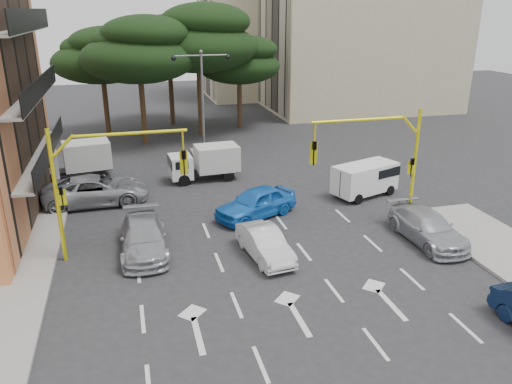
% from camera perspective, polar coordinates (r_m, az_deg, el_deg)
% --- Properties ---
extents(ground, '(120.00, 120.00, 0.00)m').
position_cam_1_polar(ground, '(22.81, 0.74, -7.44)').
color(ground, '#28282B').
rests_on(ground, ground).
extents(median_strip, '(1.40, 6.00, 0.15)m').
position_cam_1_polar(median_strip, '(37.38, -5.86, 3.77)').
color(median_strip, gray).
rests_on(median_strip, ground).
extents(apartment_beige_near, '(20.20, 12.15, 18.70)m').
position_cam_1_polar(apartment_beige_near, '(57.41, 12.06, 18.56)').
color(apartment_beige_near, '#BDB58E').
rests_on(apartment_beige_near, ground).
extents(apartment_beige_far, '(16.20, 12.15, 16.70)m').
position_cam_1_polar(apartment_beige_far, '(66.11, 1.40, 18.27)').
color(apartment_beige_far, '#BDB58E').
rests_on(apartment_beige_far, ground).
extents(pine_left_near, '(9.15, 9.15, 10.23)m').
position_cam_1_polar(pine_left_near, '(41.55, -13.21, 15.59)').
color(pine_left_near, '#382616').
rests_on(pine_left_near, ground).
extents(pine_center, '(9.98, 9.98, 11.16)m').
position_cam_1_polar(pine_center, '(43.96, -6.60, 17.10)').
color(pine_center, '#382616').
rests_on(pine_center, ground).
extents(pine_left_far, '(8.32, 8.32, 9.30)m').
position_cam_1_polar(pine_left_far, '(45.59, -17.25, 14.72)').
color(pine_left_far, '#382616').
rests_on(pine_left_far, ground).
extents(pine_right, '(7.49, 7.49, 8.37)m').
position_cam_1_polar(pine_right, '(46.82, -1.87, 14.85)').
color(pine_right, '#382616').
rests_on(pine_right, ground).
extents(pine_back, '(9.15, 9.15, 10.23)m').
position_cam_1_polar(pine_back, '(48.72, -9.91, 16.42)').
color(pine_back, '#382616').
rests_on(pine_back, ground).
extents(signal_mast_right, '(5.79, 0.37, 6.00)m').
position_cam_1_polar(signal_mast_right, '(25.60, 14.42, 4.39)').
color(signal_mast_right, yellow).
rests_on(signal_mast_right, ground).
extents(signal_mast_left, '(5.79, 0.37, 6.00)m').
position_cam_1_polar(signal_mast_left, '(22.51, -17.58, 1.92)').
color(signal_mast_left, yellow).
rests_on(signal_mast_left, ground).
extents(street_lamp_center, '(4.16, 0.36, 7.77)m').
position_cam_1_polar(street_lamp_center, '(36.25, -6.17, 11.91)').
color(street_lamp_center, slate).
rests_on(street_lamp_center, median_strip).
extents(car_white_hatch, '(1.93, 4.19, 1.33)m').
position_cam_1_polar(car_white_hatch, '(22.53, 1.01, -5.91)').
color(car_white_hatch, silver).
rests_on(car_white_hatch, ground).
extents(car_blue_compact, '(5.07, 3.74, 1.61)m').
position_cam_1_polar(car_blue_compact, '(26.76, -0.02, -1.23)').
color(car_blue_compact, blue).
rests_on(car_blue_compact, ground).
extents(car_silver_wagon, '(2.14, 5.12, 1.48)m').
position_cam_1_polar(car_silver_wagon, '(23.53, -12.73, -5.06)').
color(car_silver_wagon, '#A3A5AB').
rests_on(car_silver_wagon, ground).
extents(car_silver_cross_a, '(5.93, 2.79, 1.64)m').
position_cam_1_polar(car_silver_cross_a, '(29.98, -17.76, 0.20)').
color(car_silver_cross_a, '#9FA1A7').
rests_on(car_silver_cross_a, ground).
extents(car_silver_parked, '(2.11, 5.00, 1.44)m').
position_cam_1_polar(car_silver_parked, '(25.37, 19.01, -3.84)').
color(car_silver_parked, '#AAACB2').
rests_on(car_silver_parked, ground).
extents(van_white, '(4.35, 2.99, 1.99)m').
position_cam_1_polar(van_white, '(30.48, 12.32, 1.39)').
color(van_white, white).
rests_on(van_white, ground).
extents(box_truck_a, '(5.13, 2.75, 2.40)m').
position_cam_1_polar(box_truck_a, '(34.93, -20.13, 3.36)').
color(box_truck_a, silver).
rests_on(box_truck_a, ground).
extents(box_truck_b, '(4.65, 2.17, 2.24)m').
position_cam_1_polar(box_truck_b, '(32.74, -5.87, 3.30)').
color(box_truck_b, white).
rests_on(box_truck_b, ground).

